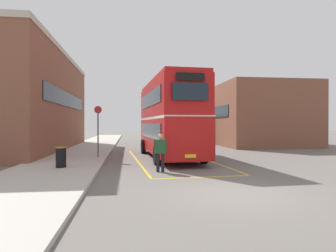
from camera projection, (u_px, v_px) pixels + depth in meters
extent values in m
plane|color=#66605B|center=(170.00, 151.00, 23.28)|extent=(135.60, 135.60, 0.00)
cube|color=#B2ADA3|center=(89.00, 148.00, 24.81)|extent=(4.00, 57.60, 0.14)
cube|color=brown|center=(30.00, 104.00, 23.43)|extent=(5.71, 18.31, 7.37)
cube|color=#19232D|center=(68.00, 100.00, 23.80)|extent=(0.06, 13.91, 1.10)
cube|color=#BCB29E|center=(30.00, 55.00, 23.40)|extent=(5.83, 18.43, 0.36)
cube|color=brown|center=(247.00, 116.00, 32.41)|extent=(8.18, 15.58, 5.97)
cube|color=#232D38|center=(210.00, 113.00, 31.87)|extent=(0.06, 11.84, 1.10)
cylinder|color=black|center=(143.00, 146.00, 21.13)|extent=(0.35, 1.02, 1.00)
cylinder|color=black|center=(178.00, 146.00, 21.62)|extent=(0.35, 1.02, 1.00)
cylinder|color=black|center=(157.00, 155.00, 15.19)|extent=(0.35, 1.02, 1.00)
cylinder|color=black|center=(204.00, 154.00, 15.69)|extent=(0.35, 1.02, 1.00)
cube|color=#B71414|center=(169.00, 135.00, 18.40)|extent=(3.09, 9.91, 2.10)
cube|color=#B71414|center=(169.00, 102.00, 18.39)|extent=(3.07, 9.71, 2.10)
cube|color=#B71414|center=(169.00, 83.00, 18.38)|extent=(2.97, 9.61, 0.20)
cube|color=silver|center=(169.00, 118.00, 18.39)|extent=(3.11, 9.81, 0.14)
cube|color=#19232D|center=(149.00, 131.00, 18.15)|extent=(0.57, 7.99, 0.84)
cube|color=#19232D|center=(149.00, 100.00, 18.14)|extent=(0.57, 7.99, 0.84)
cube|color=#19232D|center=(188.00, 130.00, 18.64)|extent=(0.57, 7.99, 0.84)
cube|color=#19232D|center=(188.00, 100.00, 18.63)|extent=(0.57, 7.99, 0.84)
cube|color=#19232D|center=(191.00, 91.00, 13.58)|extent=(1.70, 0.15, 0.80)
cube|color=black|center=(191.00, 77.00, 13.57)|extent=(1.34, 0.13, 0.36)
cube|color=#19232D|center=(156.00, 128.00, 23.20)|extent=(1.94, 0.17, 1.00)
cube|color=yellow|center=(191.00, 156.00, 13.60)|extent=(0.52, 0.07, 0.16)
cylinder|color=black|center=(161.00, 137.00, 37.83)|extent=(0.30, 0.93, 0.92)
cylinder|color=black|center=(180.00, 137.00, 38.25)|extent=(0.30, 0.93, 0.92)
cylinder|color=black|center=(169.00, 139.00, 32.41)|extent=(0.30, 0.93, 0.92)
cylinder|color=black|center=(190.00, 139.00, 32.82)|extent=(0.30, 0.93, 0.92)
cube|color=#1E512D|center=(175.00, 128.00, 35.32)|extent=(2.71, 9.27, 2.60)
cube|color=silver|center=(175.00, 117.00, 35.31)|extent=(2.56, 8.89, 0.12)
cube|color=#19232D|center=(165.00, 125.00, 35.11)|extent=(0.33, 7.34, 0.96)
cube|color=#19232D|center=(184.00, 125.00, 35.52)|extent=(0.33, 7.34, 0.96)
cube|color=#19232D|center=(168.00, 126.00, 39.86)|extent=(1.87, 0.12, 1.10)
cylinder|color=black|center=(163.00, 163.00, 12.96)|extent=(0.14, 0.14, 0.81)
cylinder|color=black|center=(158.00, 163.00, 12.95)|extent=(0.14, 0.14, 0.81)
cube|color=#1E4728|center=(160.00, 147.00, 12.95)|extent=(0.49, 0.27, 0.61)
cylinder|color=#1E4728|center=(166.00, 146.00, 12.95)|extent=(0.09, 0.09, 0.58)
cylinder|color=#1E4728|center=(155.00, 146.00, 12.94)|extent=(0.09, 0.09, 0.58)
sphere|color=tan|center=(160.00, 136.00, 12.93)|extent=(0.22, 0.22, 0.22)
cylinder|color=black|center=(61.00, 158.00, 13.40)|extent=(0.46, 0.46, 0.88)
cylinder|color=olive|center=(61.00, 147.00, 13.39)|extent=(0.48, 0.48, 0.04)
cylinder|color=#4C4C51|center=(98.00, 132.00, 17.60)|extent=(0.08, 0.08, 2.99)
cylinder|color=red|center=(98.00, 110.00, 17.59)|extent=(0.44, 0.03, 0.44)
cube|color=gold|center=(137.00, 160.00, 17.04)|extent=(0.91, 11.75, 0.01)
cube|color=gold|center=(204.00, 159.00, 17.84)|extent=(0.91, 11.75, 0.01)
cube|color=gold|center=(202.00, 177.00, 11.67)|extent=(4.15, 0.40, 0.01)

